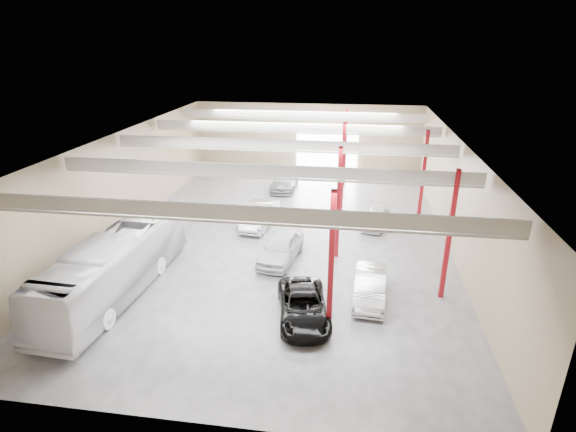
% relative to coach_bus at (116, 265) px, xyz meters
% --- Properties ---
extents(depot_shell, '(22.12, 32.12, 7.06)m').
position_rel_coach_bus_xyz_m(depot_shell, '(7.71, 8.48, 3.32)').
color(depot_shell, '#504F55').
rests_on(depot_shell, ground).
extents(coach_bus, '(3.35, 11.98, 3.30)m').
position_rel_coach_bus_xyz_m(coach_bus, '(0.00, 0.00, 0.00)').
color(coach_bus, white).
rests_on(coach_bus, ground).
extents(black_sedan, '(3.29, 5.43, 1.41)m').
position_rel_coach_bus_xyz_m(black_sedan, '(10.08, -1.05, -0.95)').
color(black_sedan, black).
rests_on(black_sedan, ground).
extents(car_row_a, '(2.68, 5.12, 1.66)m').
position_rel_coach_bus_xyz_m(car_row_a, '(8.02, 5.00, -0.82)').
color(car_row_a, silver).
rests_on(car_row_a, ground).
extents(car_row_b, '(2.32, 5.18, 1.65)m').
position_rel_coach_bus_xyz_m(car_row_b, '(5.58, 10.20, -0.83)').
color(car_row_b, silver).
rests_on(car_row_b, ground).
extents(car_row_c, '(2.17, 5.16, 1.49)m').
position_rel_coach_bus_xyz_m(car_row_c, '(6.11, 19.05, -0.91)').
color(car_row_c, gray).
rests_on(car_row_c, ground).
extents(car_right_near, '(1.83, 4.60, 1.49)m').
position_rel_coach_bus_xyz_m(car_right_near, '(13.31, 1.20, -0.91)').
color(car_right_near, silver).
rests_on(car_right_near, ground).
extents(car_right_far, '(2.56, 4.24, 1.35)m').
position_rel_coach_bus_xyz_m(car_right_far, '(14.01, 11.24, -0.98)').
color(car_right_far, silver).
rests_on(car_right_far, ground).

